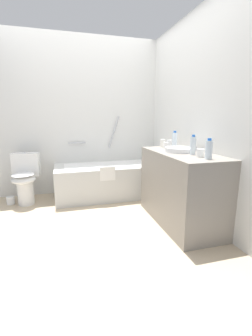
# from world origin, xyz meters

# --- Properties ---
(ground_plane) EXTENTS (3.64, 3.64, 0.00)m
(ground_plane) POSITION_xyz_m (0.00, 0.00, 0.00)
(ground_plane) COLOR #C1AD8E
(wall_back_tiled) EXTENTS (3.04, 0.10, 2.49)m
(wall_back_tiled) POSITION_xyz_m (0.00, 1.23, 1.25)
(wall_back_tiled) COLOR silver
(wall_back_tiled) RESTS_ON ground_plane
(wall_right_mirror) EXTENTS (0.10, 2.76, 2.49)m
(wall_right_mirror) POSITION_xyz_m (1.37, 0.00, 1.25)
(wall_right_mirror) COLOR silver
(wall_right_mirror) RESTS_ON ground_plane
(bathtub) EXTENTS (1.66, 0.74, 1.26)m
(bathtub) POSITION_xyz_m (0.42, 0.81, 0.27)
(bathtub) COLOR silver
(bathtub) RESTS_ON ground_plane
(toilet) EXTENTS (0.39, 0.51, 0.74)m
(toilet) POSITION_xyz_m (-0.82, 0.82, 0.39)
(toilet) COLOR white
(toilet) RESTS_ON ground_plane
(vanity_counter) EXTENTS (0.55, 1.22, 0.85)m
(vanity_counter) POSITION_xyz_m (1.05, -0.34, 0.42)
(vanity_counter) COLOR gray
(vanity_counter) RESTS_ON ground_plane
(sink_basin) EXTENTS (0.34, 0.34, 0.05)m
(sink_basin) POSITION_xyz_m (1.05, -0.29, 0.87)
(sink_basin) COLOR white
(sink_basin) RESTS_ON vanity_counter
(sink_faucet) EXTENTS (0.11, 0.15, 0.06)m
(sink_faucet) POSITION_xyz_m (1.25, -0.29, 0.88)
(sink_faucet) COLOR #ADADB2
(sink_faucet) RESTS_ON vanity_counter
(water_bottle_0) EXTENTS (0.07, 0.07, 0.23)m
(water_bottle_0) POSITION_xyz_m (1.11, -0.03, 0.95)
(water_bottle_0) COLOR silver
(water_bottle_0) RESTS_ON vanity_counter
(water_bottle_1) EXTENTS (0.07, 0.07, 0.20)m
(water_bottle_1) POSITION_xyz_m (1.08, -0.79, 0.94)
(water_bottle_1) COLOR silver
(water_bottle_1) RESTS_ON vanity_counter
(water_bottle_2) EXTENTS (0.06, 0.06, 0.21)m
(water_bottle_2) POSITION_xyz_m (1.08, -0.51, 0.95)
(water_bottle_2) COLOR silver
(water_bottle_2) RESTS_ON vanity_counter
(drinking_glass_0) EXTENTS (0.08, 0.08, 0.08)m
(drinking_glass_0) POSITION_xyz_m (1.07, -0.66, 0.89)
(drinking_glass_0) COLOR white
(drinking_glass_0) RESTS_ON vanity_counter
(drinking_glass_1) EXTENTS (0.07, 0.07, 0.10)m
(drinking_glass_1) POSITION_xyz_m (1.04, 0.18, 0.90)
(drinking_glass_1) COLOR white
(drinking_glass_1) RESTS_ON vanity_counter
(drinking_glass_2) EXTENTS (0.06, 0.06, 0.10)m
(drinking_glass_2) POSITION_xyz_m (1.11, 0.12, 0.90)
(drinking_glass_2) COLOR white
(drinking_glass_2) RESTS_ON vanity_counter
(drinking_glass_3) EXTENTS (0.07, 0.07, 0.08)m
(drinking_glass_3) POSITION_xyz_m (1.03, 0.06, 0.89)
(drinking_glass_3) COLOR white
(drinking_glass_3) RESTS_ON vanity_counter
(toilet_paper_roll) EXTENTS (0.11, 0.11, 0.11)m
(toilet_paper_roll) POSITION_xyz_m (-1.05, 0.82, 0.06)
(toilet_paper_roll) COLOR white
(toilet_paper_roll) RESTS_ON ground_plane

